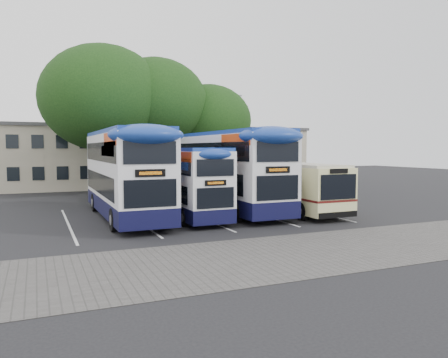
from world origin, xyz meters
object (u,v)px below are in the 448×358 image
Objects in this scene: bus_dd_left at (125,170)px; bus_single at (286,184)px; tree_left at (103,98)px; tree_right at (209,121)px; bus_dd_mid at (184,179)px; tree_mid at (155,103)px; lamp_post at (238,136)px; bus_dd_right at (229,168)px.

bus_single is (9.80, -1.10, -0.98)m from bus_dd_left.
tree_left is 1.26× the size of tree_right.
bus_dd_left is 1.16× the size of bus_single.
bus_dd_mid is at bearing -77.41° from tree_left.
tree_mid is 1.13× the size of bus_single.
bus_single is (0.00, -13.26, -4.65)m from tree_right.
bus_dd_mid is at bearing 177.25° from bus_single.
bus_single is (6.59, -0.32, -0.46)m from bus_dd_mid.
tree_mid is 5.23m from tree_right.
tree_mid is at bearing -174.03° from tree_right.
tree_left is at bearing -168.25° from lamp_post.
tree_mid is (-8.87, -2.49, 2.63)m from lamp_post.
tree_mid is 13.54m from bus_dd_left.
tree_mid is 12.66m from bus_dd_right.
bus_dd_left is 6.42m from bus_dd_right.
tree_left reaches higher than bus_dd_mid.
tree_right reaches higher than bus_dd_left.
bus_single is at bearing -90.00° from tree_right.
bus_dd_right is at bearing -81.87° from tree_mid.
tree_right reaches higher than bus_dd_right.
bus_dd_left is at bearing -178.92° from bus_dd_right.
bus_dd_left is (-9.80, -12.16, -3.67)m from tree_right.
tree_right is 0.81× the size of bus_dd_right.
bus_dd_mid is 0.93× the size of bus_single.
bus_dd_mid is (2.72, -12.16, -5.72)m from tree_left.
bus_dd_mid is (-6.59, -12.94, -4.19)m from tree_right.
tree_left is 1.02× the size of bus_dd_right.
lamp_post is 15.93m from bus_dd_right.
tree_left is 12.52m from bus_dd_left.
lamp_post is 9.58m from tree_mid.
bus_dd_mid is at bearing -13.76° from bus_dd_left.
tree_mid is 14.95m from bus_single.
bus_single is at bearing -19.90° from bus_dd_right.
tree_right is 16.04m from bus_dd_left.
tree_mid is at bearing -164.34° from lamp_post.
tree_mid is 1.21× the size of bus_dd_mid.
bus_dd_left is 9.91m from bus_single.
tree_right is (-3.85, -1.96, 1.27)m from lamp_post.
lamp_post is 13.73m from tree_left.
bus_dd_right is at bearing 160.10° from bus_single.
bus_single is (-3.85, -15.22, -3.38)m from lamp_post.
lamp_post reaches higher than bus_dd_left.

